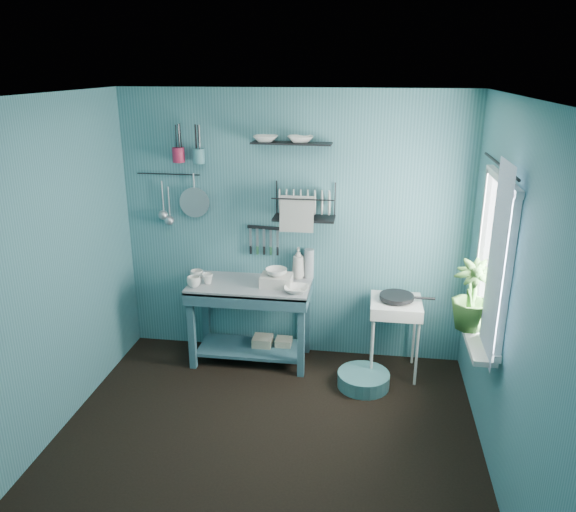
# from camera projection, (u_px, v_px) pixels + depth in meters

# --- Properties ---
(floor) EXTENTS (3.20, 3.20, 0.00)m
(floor) POSITION_uv_depth(u_px,v_px,m) (265.00, 444.00, 4.19)
(floor) COLOR black
(floor) RESTS_ON ground
(ceiling) EXTENTS (3.20, 3.20, 0.00)m
(ceiling) POSITION_uv_depth(u_px,v_px,m) (259.00, 97.00, 3.38)
(ceiling) COLOR silver
(ceiling) RESTS_ON ground
(wall_back) EXTENTS (3.20, 0.00, 3.20)m
(wall_back) POSITION_uv_depth(u_px,v_px,m) (293.00, 228.00, 5.19)
(wall_back) COLOR teal
(wall_back) RESTS_ON ground
(wall_front) EXTENTS (3.20, 0.00, 3.20)m
(wall_front) POSITION_uv_depth(u_px,v_px,m) (195.00, 421.00, 2.38)
(wall_front) COLOR teal
(wall_front) RESTS_ON ground
(wall_left) EXTENTS (0.00, 3.00, 3.00)m
(wall_left) POSITION_uv_depth(u_px,v_px,m) (42.00, 277.00, 4.01)
(wall_left) COLOR teal
(wall_left) RESTS_ON ground
(wall_right) EXTENTS (0.00, 3.00, 3.00)m
(wall_right) POSITION_uv_depth(u_px,v_px,m) (509.00, 303.00, 3.56)
(wall_right) COLOR teal
(wall_right) RESTS_ON ground
(work_counter) EXTENTS (1.18, 0.71, 0.79)m
(work_counter) POSITION_uv_depth(u_px,v_px,m) (251.00, 322.00, 5.27)
(work_counter) COLOR #305866
(work_counter) RESTS_ON floor
(mug_left) EXTENTS (0.12, 0.12, 0.10)m
(mug_left) POSITION_uv_depth(u_px,v_px,m) (194.00, 282.00, 5.04)
(mug_left) COLOR white
(mug_left) RESTS_ON work_counter
(mug_mid) EXTENTS (0.14, 0.14, 0.09)m
(mug_mid) POSITION_uv_depth(u_px,v_px,m) (208.00, 279.00, 5.12)
(mug_mid) COLOR white
(mug_mid) RESTS_ON work_counter
(mug_right) EXTENTS (0.17, 0.17, 0.10)m
(mug_right) POSITION_uv_depth(u_px,v_px,m) (197.00, 275.00, 5.19)
(mug_right) COLOR white
(mug_right) RESTS_ON work_counter
(wash_tub) EXTENTS (0.28, 0.22, 0.10)m
(wash_tub) POSITION_uv_depth(u_px,v_px,m) (276.00, 280.00, 5.07)
(wash_tub) COLOR beige
(wash_tub) RESTS_ON work_counter
(tub_bowl) EXTENTS (0.20, 0.19, 0.06)m
(tub_bowl) POSITION_uv_depth(u_px,v_px,m) (276.00, 272.00, 5.04)
(tub_bowl) COLOR white
(tub_bowl) RESTS_ON wash_tub
(soap_bottle) EXTENTS (0.11, 0.12, 0.30)m
(soap_bottle) POSITION_uv_depth(u_px,v_px,m) (298.00, 263.00, 5.22)
(soap_bottle) COLOR beige
(soap_bottle) RESTS_ON work_counter
(water_bottle) EXTENTS (0.09, 0.09, 0.28)m
(water_bottle) POSITION_uv_depth(u_px,v_px,m) (309.00, 264.00, 5.23)
(water_bottle) COLOR #A2ACB5
(water_bottle) RESTS_ON work_counter
(counter_bowl) EXTENTS (0.22, 0.22, 0.05)m
(counter_bowl) POSITION_uv_depth(u_px,v_px,m) (296.00, 289.00, 4.93)
(counter_bowl) COLOR white
(counter_bowl) RESTS_ON work_counter
(hotplate_stand) EXTENTS (0.49, 0.49, 0.71)m
(hotplate_stand) POSITION_uv_depth(u_px,v_px,m) (394.00, 337.00, 5.06)
(hotplate_stand) COLOR white
(hotplate_stand) RESTS_ON floor
(frying_pan) EXTENTS (0.30, 0.30, 0.03)m
(frying_pan) POSITION_uv_depth(u_px,v_px,m) (397.00, 297.00, 4.93)
(frying_pan) COLOR black
(frying_pan) RESTS_ON hotplate_stand
(knife_strip) EXTENTS (0.32, 0.05, 0.03)m
(knife_strip) POSITION_uv_depth(u_px,v_px,m) (264.00, 228.00, 5.20)
(knife_strip) COLOR black
(knife_strip) RESTS_ON wall_back
(dish_rack) EXTENTS (0.58, 0.32, 0.32)m
(dish_rack) POSITION_uv_depth(u_px,v_px,m) (304.00, 202.00, 4.96)
(dish_rack) COLOR black
(dish_rack) RESTS_ON wall_back
(upper_shelf) EXTENTS (0.71, 0.21, 0.01)m
(upper_shelf) POSITION_uv_depth(u_px,v_px,m) (291.00, 143.00, 4.84)
(upper_shelf) COLOR black
(upper_shelf) RESTS_ON wall_back
(shelf_bowl_left) EXTENTS (0.23, 0.23, 0.05)m
(shelf_bowl_left) POSITION_uv_depth(u_px,v_px,m) (265.00, 136.00, 4.85)
(shelf_bowl_left) COLOR white
(shelf_bowl_left) RESTS_ON upper_shelf
(shelf_bowl_right) EXTENTS (0.26, 0.26, 0.06)m
(shelf_bowl_right) POSITION_uv_depth(u_px,v_px,m) (300.00, 136.00, 4.81)
(shelf_bowl_right) COLOR white
(shelf_bowl_right) RESTS_ON upper_shelf
(utensil_cup_magenta) EXTENTS (0.11, 0.11, 0.13)m
(utensil_cup_magenta) POSITION_uv_depth(u_px,v_px,m) (179.00, 155.00, 5.04)
(utensil_cup_magenta) COLOR #B52145
(utensil_cup_magenta) RESTS_ON wall_back
(utensil_cup_teal) EXTENTS (0.11, 0.11, 0.13)m
(utensil_cup_teal) POSITION_uv_depth(u_px,v_px,m) (199.00, 156.00, 5.02)
(utensil_cup_teal) COLOR teal
(utensil_cup_teal) RESTS_ON wall_back
(colander) EXTENTS (0.28, 0.03, 0.28)m
(colander) POSITION_uv_depth(u_px,v_px,m) (195.00, 202.00, 5.20)
(colander) COLOR #B0B2B9
(colander) RESTS_ON wall_back
(ladle_outer) EXTENTS (0.01, 0.01, 0.30)m
(ladle_outer) POSITION_uv_depth(u_px,v_px,m) (163.00, 197.00, 5.24)
(ladle_outer) COLOR #B0B2B9
(ladle_outer) RESTS_ON wall_back
(ladle_inner) EXTENTS (0.01, 0.01, 0.30)m
(ladle_inner) POSITION_uv_depth(u_px,v_px,m) (169.00, 202.00, 5.24)
(ladle_inner) COLOR #B0B2B9
(ladle_inner) RESTS_ON wall_back
(hook_rail) EXTENTS (0.60, 0.01, 0.01)m
(hook_rail) POSITION_uv_depth(u_px,v_px,m) (168.00, 174.00, 5.17)
(hook_rail) COLOR black
(hook_rail) RESTS_ON wall_back
(window_glass) EXTENTS (0.00, 1.10, 1.10)m
(window_glass) POSITION_uv_depth(u_px,v_px,m) (496.00, 258.00, 3.94)
(window_glass) COLOR white
(window_glass) RESTS_ON wall_right
(windowsill) EXTENTS (0.16, 0.95, 0.04)m
(windowsill) POSITION_uv_depth(u_px,v_px,m) (474.00, 333.00, 4.14)
(windowsill) COLOR white
(windowsill) RESTS_ON wall_right
(curtain) EXTENTS (0.00, 1.35, 1.35)m
(curtain) POSITION_uv_depth(u_px,v_px,m) (495.00, 265.00, 3.65)
(curtain) COLOR white
(curtain) RESTS_ON wall_right
(curtain_rod) EXTENTS (0.02, 1.05, 0.02)m
(curtain_rod) POSITION_uv_depth(u_px,v_px,m) (500.00, 165.00, 3.73)
(curtain_rod) COLOR black
(curtain_rod) RESTS_ON wall_right
(potted_plant) EXTENTS (0.37, 0.37, 0.52)m
(potted_plant) POSITION_uv_depth(u_px,v_px,m) (472.00, 295.00, 4.09)
(potted_plant) COLOR #3A6C2B
(potted_plant) RESTS_ON windowsill
(storage_tin_large) EXTENTS (0.18, 0.18, 0.22)m
(storage_tin_large) POSITION_uv_depth(u_px,v_px,m) (263.00, 347.00, 5.39)
(storage_tin_large) COLOR tan
(storage_tin_large) RESTS_ON floor
(storage_tin_small) EXTENTS (0.15, 0.15, 0.20)m
(storage_tin_small) POSITION_uv_depth(u_px,v_px,m) (284.00, 348.00, 5.40)
(storage_tin_small) COLOR tan
(storage_tin_small) RESTS_ON floor
(floor_basin) EXTENTS (0.45, 0.45, 0.13)m
(floor_basin) POSITION_uv_depth(u_px,v_px,m) (363.00, 380.00, 4.92)
(floor_basin) COLOR teal
(floor_basin) RESTS_ON floor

